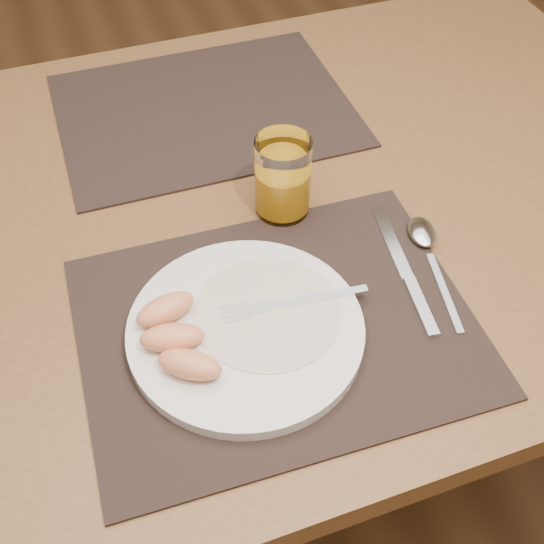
{
  "coord_description": "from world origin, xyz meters",
  "views": [
    {
      "loc": [
        -0.19,
        -0.67,
        1.38
      ],
      "look_at": [
        -0.01,
        -0.15,
        0.77
      ],
      "focal_mm": 45.0,
      "sensor_mm": 36.0,
      "label": 1
    }
  ],
  "objects_px": {
    "plate": "(246,330)",
    "knife": "(408,278)",
    "spoon": "(425,240)",
    "table": "(243,243)",
    "placemat_far": "(205,110)",
    "fork": "(282,304)",
    "placemat_near": "(277,326)",
    "juice_glass": "(283,180)"
  },
  "relations": [
    {
      "from": "plate",
      "to": "knife",
      "type": "xyz_separation_m",
      "value": [
        0.21,
        0.01,
        -0.01
      ]
    },
    {
      "from": "plate",
      "to": "spoon",
      "type": "height_order",
      "value": "plate"
    },
    {
      "from": "plate",
      "to": "spoon",
      "type": "relative_size",
      "value": 1.41
    },
    {
      "from": "table",
      "to": "knife",
      "type": "distance_m",
      "value": 0.27
    },
    {
      "from": "table",
      "to": "placemat_far",
      "type": "xyz_separation_m",
      "value": [
        0.01,
        0.22,
        0.09
      ]
    },
    {
      "from": "fork",
      "to": "knife",
      "type": "bearing_deg",
      "value": -0.59
    },
    {
      "from": "placemat_near",
      "to": "placemat_far",
      "type": "xyz_separation_m",
      "value": [
        0.04,
        0.44,
        0.0
      ]
    },
    {
      "from": "plate",
      "to": "fork",
      "type": "xyz_separation_m",
      "value": [
        0.05,
        0.01,
        0.01
      ]
    },
    {
      "from": "table",
      "to": "placemat_near",
      "type": "xyz_separation_m",
      "value": [
        -0.03,
        -0.22,
        0.09
      ]
    },
    {
      "from": "spoon",
      "to": "juice_glass",
      "type": "height_order",
      "value": "juice_glass"
    },
    {
      "from": "table",
      "to": "knife",
      "type": "bearing_deg",
      "value": -54.78
    },
    {
      "from": "table",
      "to": "placemat_far",
      "type": "height_order",
      "value": "placemat_far"
    },
    {
      "from": "table",
      "to": "juice_glass",
      "type": "height_order",
      "value": "juice_glass"
    },
    {
      "from": "fork",
      "to": "juice_glass",
      "type": "height_order",
      "value": "juice_glass"
    },
    {
      "from": "placemat_near",
      "to": "spoon",
      "type": "height_order",
      "value": "spoon"
    },
    {
      "from": "table",
      "to": "plate",
      "type": "relative_size",
      "value": 5.19
    },
    {
      "from": "placemat_near",
      "to": "plate",
      "type": "relative_size",
      "value": 1.67
    },
    {
      "from": "table",
      "to": "placemat_far",
      "type": "distance_m",
      "value": 0.24
    },
    {
      "from": "placemat_near",
      "to": "juice_glass",
      "type": "bearing_deg",
      "value": 67.97
    },
    {
      "from": "placemat_far",
      "to": "juice_glass",
      "type": "distance_m",
      "value": 0.26
    },
    {
      "from": "placemat_far",
      "to": "fork",
      "type": "height_order",
      "value": "fork"
    },
    {
      "from": "placemat_near",
      "to": "fork",
      "type": "bearing_deg",
      "value": 49.49
    },
    {
      "from": "spoon",
      "to": "juice_glass",
      "type": "xyz_separation_m",
      "value": [
        -0.15,
        0.12,
        0.04
      ]
    },
    {
      "from": "table",
      "to": "fork",
      "type": "distance_m",
      "value": 0.23
    },
    {
      "from": "fork",
      "to": "placemat_near",
      "type": "bearing_deg",
      "value": -130.51
    },
    {
      "from": "fork",
      "to": "knife",
      "type": "relative_size",
      "value": 0.8
    },
    {
      "from": "placemat_far",
      "to": "fork",
      "type": "relative_size",
      "value": 2.57
    },
    {
      "from": "placemat_far",
      "to": "placemat_near",
      "type": "bearing_deg",
      "value": -94.95
    },
    {
      "from": "knife",
      "to": "fork",
      "type": "bearing_deg",
      "value": 179.41
    },
    {
      "from": "plate",
      "to": "juice_glass",
      "type": "relative_size",
      "value": 2.44
    },
    {
      "from": "plate",
      "to": "fork",
      "type": "bearing_deg",
      "value": 15.72
    },
    {
      "from": "spoon",
      "to": "juice_glass",
      "type": "distance_m",
      "value": 0.2
    },
    {
      "from": "knife",
      "to": "juice_glass",
      "type": "height_order",
      "value": "juice_glass"
    },
    {
      "from": "plate",
      "to": "fork",
      "type": "distance_m",
      "value": 0.05
    },
    {
      "from": "placemat_far",
      "to": "plate",
      "type": "xyz_separation_m",
      "value": [
        -0.08,
        -0.44,
        0.01
      ]
    },
    {
      "from": "table",
      "to": "placemat_near",
      "type": "height_order",
      "value": "placemat_near"
    },
    {
      "from": "spoon",
      "to": "fork",
      "type": "bearing_deg",
      "value": -167.6
    },
    {
      "from": "placemat_far",
      "to": "fork",
      "type": "xyz_separation_m",
      "value": [
        -0.03,
        -0.43,
        0.02
      ]
    },
    {
      "from": "fork",
      "to": "spoon",
      "type": "bearing_deg",
      "value": 12.4
    },
    {
      "from": "placemat_far",
      "to": "knife",
      "type": "height_order",
      "value": "knife"
    },
    {
      "from": "plate",
      "to": "table",
      "type": "bearing_deg",
      "value": 73.39
    },
    {
      "from": "fork",
      "to": "spoon",
      "type": "height_order",
      "value": "fork"
    }
  ]
}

